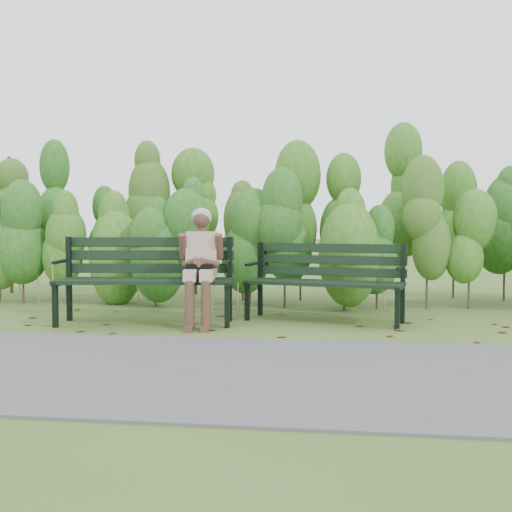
# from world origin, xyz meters

# --- Properties ---
(ground) EXTENTS (80.00, 80.00, 0.00)m
(ground) POSITION_xyz_m (0.00, 0.00, 0.00)
(ground) COLOR #495826
(footpath) EXTENTS (60.00, 2.50, 0.01)m
(footpath) POSITION_xyz_m (0.00, -2.20, 0.01)
(footpath) COLOR #474749
(footpath) RESTS_ON ground
(hedge_band) EXTENTS (11.04, 1.67, 2.42)m
(hedge_band) POSITION_xyz_m (0.00, 1.86, 1.26)
(hedge_band) COLOR #47381E
(hedge_band) RESTS_ON ground
(leaf_litter) EXTENTS (5.60, 2.07, 0.01)m
(leaf_litter) POSITION_xyz_m (-0.21, -0.32, 0.00)
(leaf_litter) COLOR brown
(leaf_litter) RESTS_ON ground
(bench_left) EXTENTS (2.02, 0.86, 0.98)m
(bench_left) POSITION_xyz_m (-1.20, -0.06, 0.58)
(bench_left) COLOR black
(bench_left) RESTS_ON ground
(bench_right) EXTENTS (1.89, 0.99, 0.90)m
(bench_right) POSITION_xyz_m (0.82, 0.35, 0.53)
(bench_right) COLOR black
(bench_right) RESTS_ON ground
(seated_woman) EXTENTS (0.51, 0.74, 1.31)m
(seated_woman) POSITION_xyz_m (-0.55, -0.18, 0.75)
(seated_woman) COLOR #BDA490
(seated_woman) RESTS_ON ground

